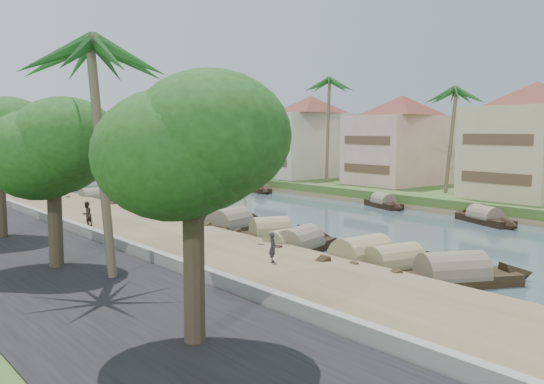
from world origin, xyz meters
TOP-DOWN VIEW (x-y plane):
  - ground at (0.00, 0.00)m, footprint 220.00×220.00m
  - left_bank at (-16.00, 20.00)m, footprint 10.00×180.00m
  - right_bank at (19.00, 20.00)m, footprint 16.00×180.00m
  - retaining_wall at (-20.20, 20.00)m, footprint 0.40×180.00m
  - far_right_fill at (56.00, 20.00)m, footprint 60.00×220.00m
  - treeline at (0.00, 100.00)m, footprint 120.00×14.00m
  - bridge at (0.00, 72.00)m, footprint 28.00×4.00m
  - building_near at (18.99, -2.00)m, footprint 14.85×14.85m
  - building_mid at (19.99, 14.00)m, footprint 14.11×14.11m
  - building_far at (18.99, 28.00)m, footprint 15.59×15.59m
  - building_distant at (19.99, 48.00)m, footprint 12.62×12.62m
  - sampan_0 at (-8.73, -13.53)m, footprint 8.85×5.31m
  - sampan_1 at (-9.56, -8.55)m, footprint 8.66×2.29m
  - sampan_2 at (-9.12, -10.35)m, footprint 8.28×2.85m
  - sampan_3 at (-9.62, -3.57)m, footprint 8.54×4.61m
  - sampan_4 at (-10.26, -3.13)m, footprint 7.04×2.41m
  - sampan_5 at (-8.48, 0.73)m, footprint 7.14×3.95m
  - sampan_6 at (-8.63, 5.28)m, footprint 8.66×4.60m
  - sampan_7 at (-9.33, 11.57)m, footprint 6.91×3.43m
  - sampan_8 at (-9.00, 12.45)m, footprint 7.21×4.27m
  - sampan_9 at (-7.93, 19.67)m, footprint 7.43×3.04m
  - sampan_10 at (-9.87, 18.66)m, footprint 6.39×1.77m
  - sampan_11 at (-8.90, 20.15)m, footprint 8.85×4.59m
  - sampan_12 at (-9.74, 26.66)m, footprint 9.56×2.20m
  - sampan_13 at (-9.03, 27.06)m, footprint 6.84×1.72m
  - sampan_14 at (8.95, -3.76)m, footprint 4.10×7.78m
  - sampan_15 at (9.98, 7.51)m, footprint 3.36×6.74m
  - sampan_16 at (9.30, 26.07)m, footprint 4.18×7.81m
  - canoe_1 at (-7.88, -2.86)m, footprint 4.38×1.00m
  - canoe_2 at (-6.91, 21.35)m, footprint 6.34×1.54m
  - palm_1 at (16.00, 4.91)m, footprint 3.20×3.20m
  - palm_2 at (15.00, 20.62)m, footprint 3.20×3.20m
  - palm_3 at (16.00, 38.36)m, footprint 3.20×3.20m
  - palm_4 at (-23.00, -7.72)m, footprint 3.20×3.20m
  - palm_7 at (14.00, 56.77)m, footprint 3.20×3.20m
  - tree_0 at (-24.00, -16.05)m, footprint 4.38×4.38m
  - tree_1 at (-24.00, -4.45)m, footprint 4.71×4.71m
  - tree_6 at (24.00, 28.56)m, footprint 4.31×4.31m
  - person_near at (-14.52, -7.34)m, footprint 0.59×0.64m
  - person_far at (-17.67, 8.79)m, footprint 1.02×0.96m

SIDE VIEW (x-z plane):
  - ground at x=0.00m, z-range 0.00..0.00m
  - canoe_1 at x=-7.88m, z-range -0.25..0.45m
  - canoe_2 at x=-6.91m, z-range -0.36..0.56m
  - left_bank at x=-16.00m, z-range 0.00..0.80m
  - sampan_10 at x=-9.87m, z-range -0.50..1.31m
  - sampan_15 at x=9.98m, z-range -0.52..1.32m
  - sampan_7 at x=-9.33m, z-range -0.53..1.34m
  - sampan_9 at x=-7.93m, z-range -0.54..1.35m
  - sampan_13 at x=-9.03m, z-range -0.55..1.36m
  - sampan_14 at x=8.95m, z-range -0.56..1.37m
  - sampan_16 at x=9.30m, z-range -0.57..1.38m
  - sampan_4 at x=-10.26m, z-range -0.59..1.41m
  - sampan_2 at x=-9.12m, z-range -0.66..1.49m
  - sampan_8 at x=-9.00m, z-range -0.69..1.52m
  - sampan_12 at x=-9.74m, z-range -0.71..1.54m
  - sampan_5 at x=-8.48m, z-range -0.70..1.53m
  - sampan_3 at x=-9.62m, z-range -0.72..1.55m
  - sampan_0 at x=-8.73m, z-range -0.75..1.58m
  - sampan_11 at x=-8.90m, z-range -0.81..1.65m
  - sampan_6 at x=-8.63m, z-range -0.83..1.67m
  - sampan_1 at x=-9.56m, z-range -0.84..1.69m
  - far_right_fill at x=56.00m, z-range 0.00..1.15m
  - right_bank at x=19.00m, z-range 0.00..1.20m
  - retaining_wall at x=-20.20m, z-range 0.80..1.90m
  - person_near at x=-14.52m, z-range 0.80..2.27m
  - person_far at x=-17.67m, z-range 0.80..2.47m
  - bridge at x=0.00m, z-range 0.52..2.92m
  - treeline at x=0.00m, z-range 0.00..8.00m
  - tree_6 at x=24.00m, z-range 2.58..9.07m
  - building_distant at x=19.99m, z-range 1.28..10.48m
  - building_mid at x=19.99m, z-range 1.28..10.98m
  - tree_1 at x=-24.00m, z-range 2.87..9.85m
  - building_near at x=18.99m, z-range 1.28..11.48m
  - building_far at x=18.99m, z-range 1.28..11.48m
  - tree_0 at x=-24.00m, z-range 3.11..10.35m
  - palm_3 at x=16.00m, z-range 4.90..15.83m
  - palm_4 at x=-23.00m, z-range 5.00..15.73m
  - palm_1 at x=16.00m, z-range 5.10..16.43m
  - palm_7 at x=14.00m, z-range 5.45..17.56m
  - palm_2 at x=15.00m, z-range 5.92..19.07m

